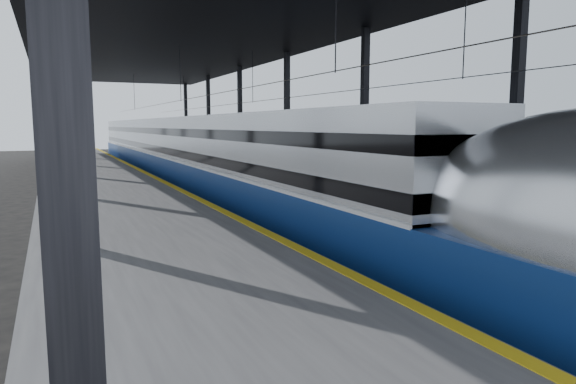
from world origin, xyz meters
TOP-DOWN VIEW (x-y plane):
  - ground at (0.00, 0.00)m, footprint 160.00×160.00m
  - platform at (-3.50, 20.00)m, footprint 6.00×80.00m
  - yellow_strip at (-0.70, 20.00)m, footprint 0.30×80.00m
  - rails at (4.50, 20.00)m, footprint 6.52×80.00m
  - canopy at (1.90, 20.00)m, footprint 18.00×75.00m
  - tgv_train at (2.00, 23.83)m, footprint 3.04×65.20m
  - second_train at (7.00, 29.42)m, footprint 2.90×56.05m

SIDE VIEW (x-z plane):
  - ground at x=0.00m, z-range 0.00..0.00m
  - rails at x=4.50m, z-range 0.00..0.16m
  - platform at x=-3.50m, z-range 0.00..1.00m
  - yellow_strip at x=-0.70m, z-range 1.00..1.01m
  - second_train at x=7.00m, z-range 0.03..4.02m
  - tgv_train at x=2.00m, z-range -0.14..4.21m
  - canopy at x=1.90m, z-range 4.38..13.85m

